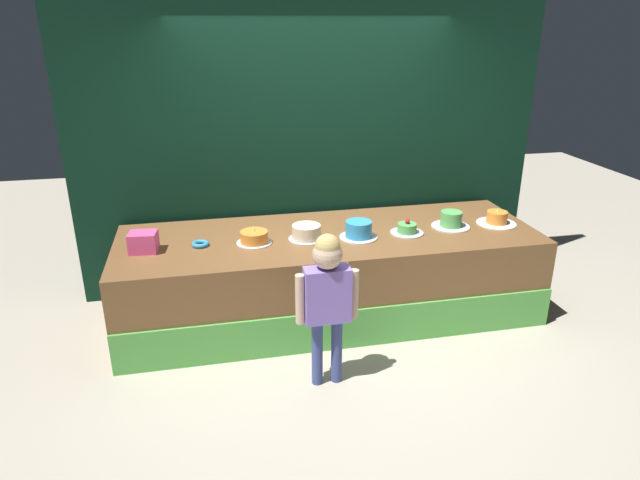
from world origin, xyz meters
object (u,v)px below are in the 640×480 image
object	(u,v)px
child_figure	(327,290)
cake_left	(306,233)
cake_center_right	(407,229)
cake_far_right	(497,219)
cake_center_left	(359,230)
cake_far_left	(254,238)
pink_box	(143,242)
donut	(200,244)
cake_right	(451,220)

from	to	relation	value
child_figure	cake_left	distance (m)	0.93
cake_center_right	child_figure	bearing A→B (deg)	-135.48
cake_left	cake_far_right	xyz separation A→B (m)	(1.74, 0.01, -0.01)
cake_center_left	cake_far_left	bearing A→B (deg)	176.06
child_figure	cake_far_right	bearing A→B (deg)	28.01
pink_box	cake_center_left	xyz separation A→B (m)	(1.74, -0.07, -0.01)
cake_far_right	cake_center_left	bearing A→B (deg)	-177.00
cake_far_left	cake_center_left	distance (m)	0.87
cake_center_left	cake_far_right	world-z (taller)	cake_far_right
child_figure	cake_far_left	xyz separation A→B (m)	(-0.40, 0.93, 0.06)
pink_box	cake_left	distance (m)	1.30
cake_far_right	donut	bearing A→B (deg)	179.49
cake_far_left	cake_right	size ratio (longest dim) A/B	0.87
pink_box	cake_right	xyz separation A→B (m)	(2.60, 0.02, -0.02)
cake_center_right	cake_left	bearing A→B (deg)	177.22
donut	cake_left	world-z (taller)	cake_left
donut	cake_far_right	xyz separation A→B (m)	(2.60, -0.02, 0.03)
pink_box	cake_far_right	world-z (taller)	pink_box
cake_far_left	cake_far_right	xyz separation A→B (m)	(2.17, 0.01, -0.00)
pink_box	cake_far_left	xyz separation A→B (m)	(0.87, -0.01, -0.03)
pink_box	cake_left	size ratio (longest dim) A/B	0.70
cake_center_right	donut	bearing A→B (deg)	177.43
child_figure	cake_center_right	distance (m)	1.27
cake_left	cake_right	xyz separation A→B (m)	(1.30, 0.03, 0.00)
cake_center_left	cake_right	distance (m)	0.87
child_figure	cake_left	size ratio (longest dim) A/B	3.81
cake_right	cake_center_left	bearing A→B (deg)	-174.61
cake_far_left	cake_right	world-z (taller)	cake_far_left
cake_far_left	cake_left	distance (m)	0.43
cake_left	cake_right	size ratio (longest dim) A/B	0.90
child_figure	pink_box	world-z (taller)	child_figure
cake_right	cake_far_right	xyz separation A→B (m)	(0.43, -0.01, -0.01)
child_figure	cake_center_right	world-z (taller)	child_figure
donut	cake_right	bearing A→B (deg)	-0.25
cake_left	donut	bearing A→B (deg)	177.64
child_figure	cake_center_left	distance (m)	0.99
child_figure	cake_center_left	world-z (taller)	child_figure
cake_far_right	cake_far_left	bearing A→B (deg)	-179.78
child_figure	cake_far_left	bearing A→B (deg)	113.27
cake_far_left	pink_box	bearing A→B (deg)	179.55
pink_box	cake_center_left	distance (m)	1.74
cake_center_left	cake_center_right	xyz separation A→B (m)	(0.43, 0.01, -0.03)
cake_center_right	cake_far_left	bearing A→B (deg)	177.96
cake_far_left	cake_right	distance (m)	1.74
cake_center_right	cake_far_right	distance (m)	0.87
donut	cake_right	world-z (taller)	cake_right
child_figure	donut	xyz separation A→B (m)	(-0.84, 0.96, 0.03)
cake_right	donut	bearing A→B (deg)	179.75
cake_far_left	cake_far_right	size ratio (longest dim) A/B	0.83
child_figure	cake_center_right	bearing A→B (deg)	44.52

